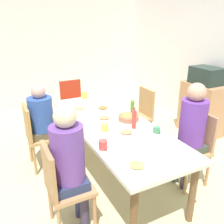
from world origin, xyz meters
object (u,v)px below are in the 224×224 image
at_px(plate_4, 80,109).
at_px(chair_4, 141,113).
at_px(person_3, 42,119).
at_px(cup_1, 105,127).
at_px(side_cabinet, 201,109).
at_px(chair_1, 73,103).
at_px(microwave, 206,76).
at_px(plate_0, 137,166).
at_px(bowl_0, 129,117).
at_px(chair_2, 195,145).
at_px(person_0, 69,159).
at_px(cup_3, 103,145).
at_px(cup_0, 157,130).
at_px(plate_1, 105,119).
at_px(chair_0, 62,184).
at_px(chair_3, 37,133).
at_px(plate_2, 103,108).
at_px(bottle_1, 132,108).
at_px(person_2, 192,127).
at_px(cup_2, 85,95).
at_px(bottle_0, 134,119).
at_px(plate_3, 126,133).
at_px(dining_table, 112,129).

bearing_deg(plate_4, chair_4, 87.95).
bearing_deg(plate_4, person_3, -86.14).
xyz_separation_m(cup_1, side_cabinet, (-0.53, 2.11, -0.31)).
distance_m(chair_1, plate_4, 0.98).
bearing_deg(microwave, plate_0, -58.76).
bearing_deg(bowl_0, side_cabinet, 102.80).
distance_m(chair_2, plate_4, 1.59).
bearing_deg(person_0, cup_3, 101.04).
height_order(chair_2, plate_4, chair_2).
bearing_deg(cup_0, plate_1, -149.03).
height_order(cup_0, side_cabinet, side_cabinet).
xyz_separation_m(cup_1, microwave, (-0.53, 2.11, 0.28)).
distance_m(chair_0, cup_3, 0.53).
distance_m(person_0, plate_0, 0.60).
bearing_deg(chair_3, plate_4, 93.30).
height_order(chair_2, chair_4, same).
relative_size(plate_2, bottle_1, 0.99).
bearing_deg(plate_1, chair_2, 49.22).
distance_m(chair_2, plate_2, 1.31).
bearing_deg(plate_0, plate_2, 166.65).
bearing_deg(side_cabinet, chair_0, -70.57).
distance_m(plate_4, bowl_0, 0.76).
relative_size(chair_1, cup_3, 7.34).
distance_m(person_2, chair_4, 1.20).
bearing_deg(chair_1, cup_3, -9.86).
bearing_deg(bottle_1, side_cabinet, 100.31).
distance_m(bottle_1, microwave, 1.64).
bearing_deg(cup_1, chair_3, -138.10).
bearing_deg(cup_2, chair_4, 56.72).
relative_size(chair_3, bowl_0, 3.44).
xyz_separation_m(cup_0, bottle_0, (-0.22, -0.16, 0.09)).
bearing_deg(person_0, chair_2, 90.00).
distance_m(chair_4, cup_2, 0.94).
bearing_deg(chair_1, cup_0, 9.30).
xyz_separation_m(person_3, plate_1, (0.44, 0.69, 0.04)).
height_order(person_3, plate_3, person_3).
relative_size(bowl_0, cup_0, 2.31).
xyz_separation_m(chair_4, cup_2, (-0.50, -0.76, 0.26)).
distance_m(person_2, cup_2, 1.80).
relative_size(chair_3, plate_2, 3.67).
xyz_separation_m(person_0, person_2, (0.00, 1.45, 0.01)).
relative_size(cup_0, cup_1, 0.93).
bearing_deg(chair_0, bottle_0, 109.60).
xyz_separation_m(plate_4, bottle_0, (0.86, 0.36, 0.11)).
height_order(cup_2, side_cabinet, side_cabinet).
xyz_separation_m(chair_1, chair_4, (0.97, 0.82, 0.00)).
bearing_deg(chair_2, microwave, 130.69).
bearing_deg(bottle_0, bowl_0, 163.83).
height_order(dining_table, bottle_1, bottle_1).
xyz_separation_m(person_0, chair_2, (-0.00, 1.54, -0.24)).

